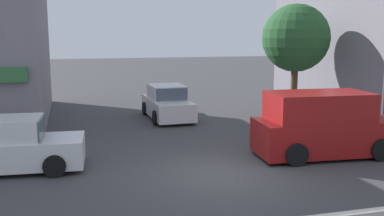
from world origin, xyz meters
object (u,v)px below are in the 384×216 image
object	(u,v)px
traffic_light_mast	(368,28)
sedan_crossing_leftbound	(11,147)
street_tree	(296,38)
van_crossing_rightbound	(324,126)
sedan_waiting_far	(167,104)

from	to	relation	value
traffic_light_mast	sedan_crossing_leftbound	world-z (taller)	traffic_light_mast
street_tree	sedan_crossing_leftbound	size ratio (longest dim) A/B	1.27
street_tree	van_crossing_rightbound	size ratio (longest dim) A/B	1.13
sedan_crossing_leftbound	van_crossing_rightbound	size ratio (longest dim) A/B	0.89
street_tree	sedan_waiting_far	distance (m)	6.74
traffic_light_mast	street_tree	bearing A→B (deg)	95.08
sedan_waiting_far	sedan_crossing_leftbound	bearing A→B (deg)	-132.29
sedan_crossing_leftbound	traffic_light_mast	bearing A→B (deg)	3.93
street_tree	sedan_waiting_far	bearing A→B (deg)	168.46
traffic_light_mast	van_crossing_rightbound	size ratio (longest dim) A/B	1.31
street_tree	sedan_crossing_leftbound	bearing A→B (deg)	-155.29
sedan_waiting_far	van_crossing_rightbound	bearing A→B (deg)	-65.40
van_crossing_rightbound	street_tree	bearing A→B (deg)	69.96
traffic_light_mast	sedan_crossing_leftbound	distance (m)	12.95
street_tree	traffic_light_mast	world-z (taller)	traffic_light_mast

